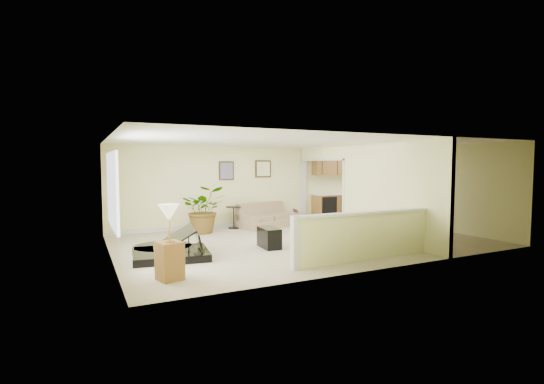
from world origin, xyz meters
name	(u,v)px	position (x,y,z in m)	size (l,w,h in m)	color
floor	(302,241)	(0.00, 0.00, 0.00)	(9.00, 9.00, 0.00)	#C1B496
back_wall	(254,186)	(0.00, 3.00, 1.25)	(9.00, 0.04, 2.50)	#EFEEA3
front_wall	(385,202)	(0.00, -3.00, 1.25)	(9.00, 0.04, 2.50)	#EFEEA3
left_wall	(110,199)	(-4.50, 0.00, 1.25)	(0.04, 6.00, 2.50)	#EFEEA3
right_wall	(430,187)	(4.50, 0.00, 1.25)	(0.04, 6.00, 2.50)	#EFEEA3
ceiling	(302,142)	(0.00, 0.00, 2.50)	(9.00, 6.00, 0.04)	white
kitchen_vinyl	(395,231)	(3.15, 0.00, 0.00)	(2.70, 6.00, 0.01)	#9D856A
interior_partition	(353,190)	(1.80, 0.25, 1.22)	(0.18, 5.99, 2.50)	#EFEEA3
pony_half_wall	(363,235)	(0.08, -2.30, 0.52)	(3.42, 0.22, 1.00)	#EFEEA3
left_window	(112,190)	(-4.49, -0.50, 1.45)	(0.05, 2.15, 1.45)	white
wall_art_left	(226,171)	(-0.95, 2.97, 1.75)	(0.48, 0.04, 0.58)	#382914
wall_mirror	(263,169)	(0.30, 2.97, 1.80)	(0.55, 0.04, 0.55)	#382914
kitchen_cabinets	(341,195)	(3.19, 2.73, 0.87)	(2.36, 0.65, 2.33)	olive
piano	(168,229)	(-3.41, -0.25, 0.59)	(1.90, 1.95, 1.42)	black
piano_bench	(269,238)	(-1.11, -0.38, 0.24)	(0.36, 0.71, 0.47)	black
loveseat	(266,215)	(0.17, 2.47, 0.37)	(1.90, 1.31, 0.98)	tan
accent_table	(234,214)	(-0.86, 2.59, 0.43)	(0.46, 0.46, 0.67)	black
palm_plant	(204,210)	(-1.88, 2.24, 0.66)	(1.44, 1.32, 1.35)	black
small_plant	(295,217)	(1.27, 2.55, 0.21)	(0.35, 0.35, 0.50)	black
lamp_stand	(169,248)	(-3.72, -1.95, 0.54)	(0.46, 0.46, 1.28)	olive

